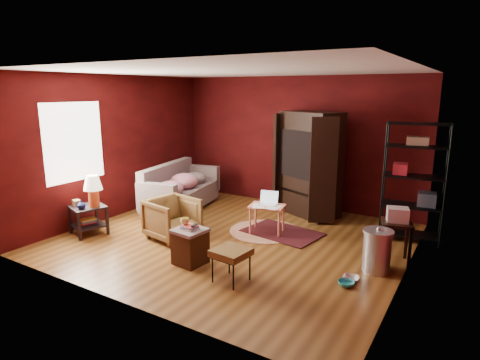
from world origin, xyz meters
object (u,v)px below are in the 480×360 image
Objects in this scene: laptop_desk at (267,208)px; armchair at (172,217)px; side_table at (91,199)px; hamper at (190,246)px; sofa at (179,193)px; wire_shelving at (415,177)px; tv_armoire at (309,162)px.

armchair is at bearing -151.98° from laptop_desk.
side_table reaches higher than laptop_desk.
armchair is at bearing 143.74° from hamper.
wire_shelving is at bearing -95.08° from sofa.
side_table is at bearing 157.05° from sofa.
laptop_desk is at bearing -73.40° from tv_armoire.
armchair is at bearing -157.26° from sofa.
hamper is 1.78m from laptop_desk.
wire_shelving is at bearing 11.12° from laptop_desk.
armchair is 1.04× the size of laptop_desk.
side_table is 3.10m from laptop_desk.
sofa is 2.49× the size of laptop_desk.
side_table is 5.54m from wire_shelving.
laptop_desk is at bearing -39.38° from armchair.
armchair reaches higher than laptop_desk.
side_table reaches higher than armchair.
sofa is at bearing 46.44° from armchair.
laptop_desk is (1.27, 1.07, 0.07)m from armchair.
hamper is 0.30× the size of wire_shelving.
tv_armoire reaches higher than sofa.
laptop_desk is 1.57m from tv_armoire.
hamper is (0.91, -0.67, -0.11)m from armchair.
sofa is 3.04× the size of hamper.
wire_shelving is at bearing 11.24° from tv_armoire.
tv_armoire is (2.80, 3.09, 0.45)m from side_table.
laptop_desk is at bearing 32.39° from side_table.
hamper is at bearing -150.20° from sofa.
side_table reaches higher than sofa.
tv_armoire is at bearing -78.93° from sofa.
wire_shelving reaches higher than hamper.
armchair is 4.12m from wire_shelving.
wire_shelving reaches higher than sofa.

